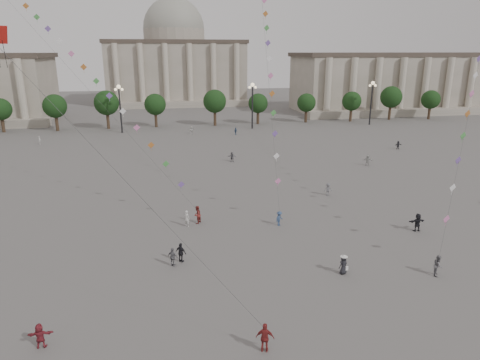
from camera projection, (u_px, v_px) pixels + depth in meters
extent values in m
plane|color=#595654|center=(254.00, 289.00, 33.15)|extent=(360.00, 360.00, 0.00)
cube|color=gray|center=(423.00, 83.00, 133.42)|extent=(80.00, 22.00, 16.00)
cube|color=#433931|center=(427.00, 55.00, 130.93)|extent=(81.60, 22.44, 1.20)
cube|color=gray|center=(447.00, 111.00, 123.23)|extent=(84.00, 4.00, 2.00)
cube|color=gray|center=(176.00, 73.00, 152.51)|extent=(46.00, 30.00, 20.00)
cube|color=#433931|center=(175.00, 42.00, 149.44)|extent=(46.92, 30.60, 1.20)
cube|color=gray|center=(179.00, 104.00, 139.14)|extent=(48.30, 4.00, 2.00)
cylinder|color=gray|center=(174.00, 36.00, 148.89)|extent=(21.00, 21.00, 5.00)
sphere|color=gray|center=(174.00, 29.00, 148.16)|extent=(21.00, 21.00, 21.00)
cylinder|color=#35251A|center=(4.00, 123.00, 98.58)|extent=(0.70, 0.70, 3.52)
sphere|color=black|center=(1.00, 107.00, 97.51)|extent=(5.12, 5.12, 5.12)
cylinder|color=#35251A|center=(59.00, 121.00, 100.70)|extent=(0.70, 0.70, 3.52)
sphere|color=black|center=(57.00, 106.00, 99.63)|extent=(5.12, 5.12, 5.12)
cylinder|color=#35251A|center=(111.00, 120.00, 102.82)|extent=(0.70, 0.70, 3.52)
sphere|color=black|center=(110.00, 105.00, 101.75)|extent=(5.12, 5.12, 5.12)
cylinder|color=#35251A|center=(162.00, 119.00, 104.94)|extent=(0.70, 0.70, 3.52)
sphere|color=black|center=(161.00, 103.00, 103.87)|extent=(5.12, 5.12, 5.12)
cylinder|color=#35251A|center=(210.00, 117.00, 107.06)|extent=(0.70, 0.70, 3.52)
sphere|color=black|center=(210.00, 102.00, 105.99)|extent=(5.12, 5.12, 5.12)
cylinder|color=#35251A|center=(257.00, 116.00, 109.18)|extent=(0.70, 0.70, 3.52)
sphere|color=black|center=(257.00, 101.00, 108.11)|extent=(5.12, 5.12, 5.12)
cylinder|color=#35251A|center=(302.00, 115.00, 111.30)|extent=(0.70, 0.70, 3.52)
sphere|color=black|center=(303.00, 100.00, 110.23)|extent=(5.12, 5.12, 5.12)
cylinder|color=#35251A|center=(345.00, 114.00, 113.42)|extent=(0.70, 0.70, 3.52)
sphere|color=black|center=(346.00, 100.00, 112.35)|extent=(5.12, 5.12, 5.12)
cylinder|color=#35251A|center=(387.00, 112.00, 115.54)|extent=(0.70, 0.70, 3.52)
sphere|color=black|center=(388.00, 99.00, 114.47)|extent=(5.12, 5.12, 5.12)
cylinder|color=#35251A|center=(427.00, 111.00, 117.66)|extent=(0.70, 0.70, 3.52)
sphere|color=black|center=(429.00, 98.00, 116.59)|extent=(5.12, 5.12, 5.12)
cylinder|color=#262628|center=(120.00, 111.00, 94.88)|extent=(0.36, 0.36, 10.00)
sphere|color=#FFE5B2|center=(119.00, 87.00, 93.38)|extent=(0.90, 0.90, 0.90)
sphere|color=#FFE5B2|center=(115.00, 90.00, 93.43)|extent=(0.60, 0.60, 0.60)
sphere|color=#FFE5B2|center=(122.00, 89.00, 93.67)|extent=(0.60, 0.60, 0.60)
cylinder|color=#262628|center=(252.00, 107.00, 100.18)|extent=(0.36, 0.36, 10.00)
sphere|color=#FFE5B2|center=(253.00, 85.00, 98.67)|extent=(0.90, 0.90, 0.90)
sphere|color=#FFE5B2|center=(250.00, 87.00, 98.72)|extent=(0.60, 0.60, 0.60)
sphere|color=#FFE5B2|center=(255.00, 87.00, 98.97)|extent=(0.60, 0.60, 0.60)
cylinder|color=#262628|center=(371.00, 105.00, 105.48)|extent=(0.36, 0.36, 10.00)
sphere|color=#FFE5B2|center=(373.00, 83.00, 103.97)|extent=(0.90, 0.90, 0.90)
sphere|color=#FFE5B2|center=(370.00, 86.00, 104.02)|extent=(0.60, 0.60, 0.60)
sphere|color=#FFE5B2|center=(375.00, 85.00, 104.27)|extent=(0.60, 0.60, 0.60)
imported|color=#36527A|center=(236.00, 131.00, 93.88)|extent=(0.95, 0.94, 1.62)
imported|color=black|center=(417.00, 222.00, 43.63)|extent=(1.78, 0.63, 1.90)
imported|color=silver|center=(192.00, 130.00, 94.62)|extent=(1.47, 1.48, 1.71)
imported|color=slate|center=(328.00, 189.00, 54.44)|extent=(1.14, 0.76, 1.65)
imported|color=#AFB0AB|center=(368.00, 160.00, 68.61)|extent=(1.66, 1.13, 1.72)
imported|color=black|center=(398.00, 145.00, 80.16)|extent=(1.48, 0.63, 1.54)
imported|color=beige|center=(40.00, 140.00, 84.06)|extent=(0.40, 0.61, 1.66)
imported|color=slate|center=(232.00, 157.00, 71.13)|extent=(1.56, 0.64, 1.64)
imported|color=silver|center=(187.00, 218.00, 44.83)|extent=(0.76, 0.76, 1.78)
imported|color=maroon|center=(265.00, 338.00, 26.07)|extent=(1.23, 0.81, 1.95)
imported|color=black|center=(181.00, 253.00, 37.24)|extent=(1.08, 0.99, 1.78)
imported|color=maroon|center=(40.00, 336.00, 26.48)|extent=(1.55, 0.53, 1.65)
imported|color=slate|center=(173.00, 257.00, 36.53)|extent=(1.04, 0.90, 1.68)
imported|color=maroon|center=(197.00, 215.00, 45.64)|extent=(1.14, 1.19, 1.93)
imported|color=#324971|center=(279.00, 218.00, 45.07)|extent=(1.17, 1.10, 1.59)
imported|color=slate|center=(438.00, 265.00, 35.03)|extent=(1.04, 1.09, 1.77)
imported|color=black|center=(343.00, 265.00, 35.27)|extent=(0.95, 0.79, 1.65)
cone|color=white|center=(344.00, 256.00, 35.04)|extent=(0.52, 0.52, 0.14)
cylinder|color=white|center=(344.00, 257.00, 35.06)|extent=(0.60, 0.60, 0.02)
cube|color=white|center=(347.00, 268.00, 35.25)|extent=(0.22, 0.10, 0.35)
cylinder|color=#3F3F3F|center=(129.00, 184.00, 25.42)|extent=(0.02, 0.02, 24.00)
cylinder|color=#3F3F3F|center=(33.00, 29.00, 54.79)|extent=(0.02, 0.02, 65.73)
cube|color=#7855AA|center=(181.00, 185.00, 45.95)|extent=(0.76, 0.25, 0.76)
cube|color=#499D48|center=(166.00, 164.00, 46.56)|extent=(0.76, 0.25, 0.76)
cube|color=#BD6D2C|center=(151.00, 145.00, 47.22)|extent=(0.76, 0.25, 0.76)
cube|color=pink|center=(137.00, 128.00, 47.90)|extent=(0.76, 0.25, 0.76)
cube|color=white|center=(123.00, 111.00, 48.60)|extent=(0.76, 0.25, 0.76)
cube|color=#7855AA|center=(109.00, 96.00, 49.32)|extent=(0.76, 0.25, 0.76)
cube|color=#499D48|center=(96.00, 81.00, 50.04)|extent=(0.76, 0.25, 0.76)
cube|color=#BD6D2C|center=(84.00, 67.00, 50.78)|extent=(0.76, 0.25, 0.76)
cube|color=pink|center=(71.00, 54.00, 51.52)|extent=(0.76, 0.25, 0.76)
cube|color=white|center=(59.00, 41.00, 52.28)|extent=(0.76, 0.25, 0.76)
cube|color=#7855AA|center=(48.00, 29.00, 53.04)|extent=(0.76, 0.25, 0.76)
cube|color=#499D48|center=(37.00, 17.00, 53.80)|extent=(0.76, 0.25, 0.76)
cube|color=#BD6D2C|center=(26.00, 6.00, 54.57)|extent=(0.76, 0.25, 0.76)
cube|color=pink|center=(278.00, 181.00, 45.55)|extent=(0.76, 0.25, 0.76)
cube|color=white|center=(276.00, 156.00, 46.41)|extent=(0.76, 0.25, 0.76)
cube|color=#7855AA|center=(275.00, 134.00, 47.33)|extent=(0.76, 0.25, 0.76)
cube|color=#499D48|center=(273.00, 113.00, 48.27)|extent=(0.76, 0.25, 0.76)
cube|color=#BD6D2C|center=(272.00, 94.00, 49.23)|extent=(0.76, 0.25, 0.76)
cube|color=pink|center=(271.00, 76.00, 50.22)|extent=(0.76, 0.25, 0.76)
cube|color=white|center=(269.00, 59.00, 51.21)|extent=(0.76, 0.25, 0.76)
cube|color=#7855AA|center=(268.00, 43.00, 52.22)|extent=(0.76, 0.25, 0.76)
cube|color=#499D48|center=(267.00, 28.00, 53.24)|extent=(0.76, 0.25, 0.76)
cube|color=#BD6D2C|center=(265.00, 14.00, 54.26)|extent=(0.76, 0.25, 0.76)
cube|color=pink|center=(264.00, 0.00, 55.30)|extent=(0.76, 0.25, 0.76)
cube|color=pink|center=(446.00, 219.00, 36.08)|extent=(0.76, 0.25, 0.76)
cube|color=white|center=(453.00, 188.00, 37.45)|extent=(0.76, 0.25, 0.76)
cube|color=#7855AA|center=(458.00, 160.00, 38.88)|extent=(0.76, 0.25, 0.76)
cube|color=#499D48|center=(463.00, 136.00, 40.33)|extent=(0.76, 0.25, 0.76)
cube|color=#BD6D2C|center=(468.00, 114.00, 41.80)|extent=(0.76, 0.25, 0.76)
cube|color=pink|center=(472.00, 94.00, 43.29)|extent=(0.76, 0.25, 0.76)
cube|color=white|center=(476.00, 75.00, 44.79)|extent=(0.76, 0.25, 0.76)
cube|color=#7855AA|center=(479.00, 59.00, 46.30)|extent=(0.76, 0.25, 0.76)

